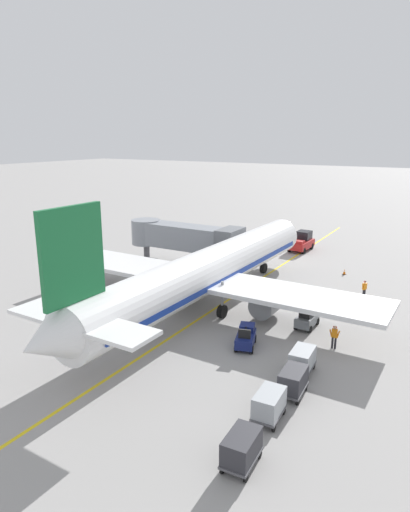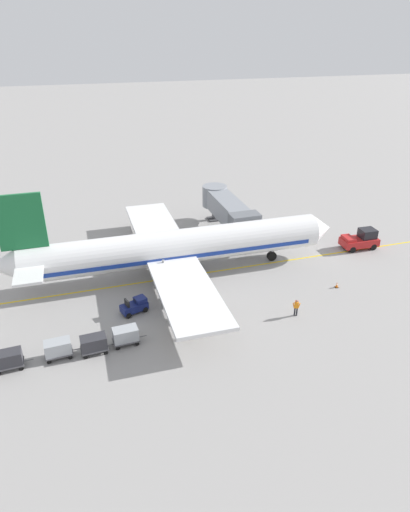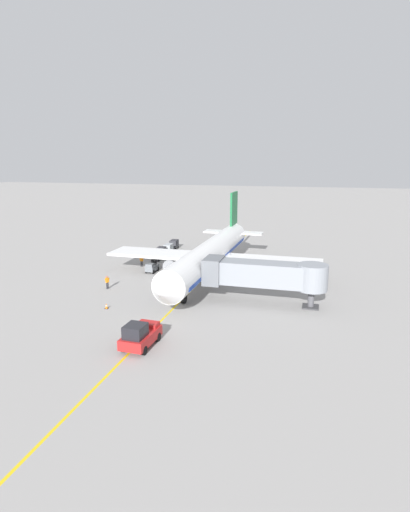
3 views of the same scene
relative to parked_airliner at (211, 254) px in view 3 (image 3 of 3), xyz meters
name	(u,v)px [view 3 (image 3 of 3)]	position (x,y,z in m)	size (l,w,h in m)	color
ground_plane	(203,278)	(0.79, 1.00, -3.19)	(400.00, 400.00, 0.00)	gray
gate_lead_in_line	(203,278)	(0.79, 1.00, -3.18)	(0.24, 80.00, 0.01)	gold
parked_airliner	(211,254)	(0.00, 0.00, 0.00)	(30.08, 37.25, 10.63)	white
jet_bridge	(264,274)	(-8.51, 9.10, 0.27)	(13.76, 3.50, 4.98)	gray
pushback_tractor	(140,335)	(0.35, 23.24, -2.09)	(2.38, 4.49, 2.40)	#B21E1E
baggage_tug_lead	(152,267)	(8.80, 0.01, -2.47)	(1.33, 2.52, 1.62)	slate
baggage_tug_trailing	(181,260)	(6.16, -5.47, -2.47)	(1.92, 2.75, 1.62)	navy
baggage_cart_front	(157,255)	(10.75, -7.01, -2.24)	(1.42, 2.93, 1.58)	#4C4C51
baggage_cart_second_in_train	(161,251)	(11.12, -9.69, -2.24)	(1.42, 2.93, 1.58)	#4C4C51
baggage_cart_third_in_train	(168,248)	(10.86, -12.52, -2.24)	(1.42, 2.93, 1.58)	#4C4C51
baggage_cart_tail_end	(174,243)	(11.12, -16.28, -2.24)	(1.42, 2.93, 1.58)	#4C4C51
ground_crew_wing_walker	(179,268)	(4.66, 0.06, -2.23)	(0.53, 0.61, 1.69)	#232328
ground_crew_loader	(107,282)	(11.21, 8.83, -2.23)	(0.39, 0.69, 1.69)	#232328
ground_crew_marshaller	(142,260)	(11.56, -2.64, -2.23)	(0.73, 0.27, 1.69)	#232328
safety_cone_nose_left	(106,306)	(7.85, 15.37, -2.90)	(0.36, 0.36, 0.59)	black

